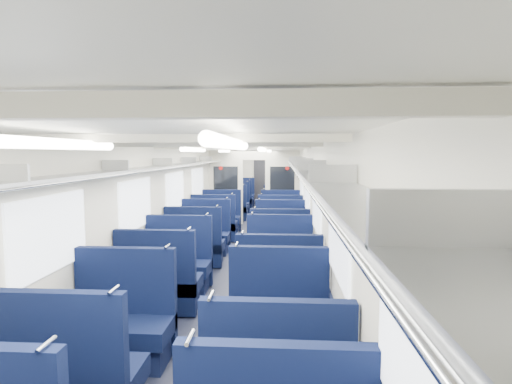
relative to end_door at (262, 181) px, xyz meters
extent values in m
cube|color=black|center=(0.00, -8.94, -1.00)|extent=(2.80, 18.00, 0.01)
cube|color=white|center=(0.00, -8.94, 1.35)|extent=(2.80, 18.00, 0.01)
cube|color=beige|center=(-1.40, -8.94, 0.18)|extent=(0.02, 18.00, 2.35)
cube|color=black|center=(-1.39, -8.94, -0.65)|extent=(0.03, 17.90, 0.70)
cube|color=beige|center=(1.40, -8.94, 0.18)|extent=(0.02, 18.00, 2.35)
cube|color=black|center=(1.39, -8.94, -0.65)|extent=(0.03, 17.90, 0.70)
cube|color=beige|center=(0.00, 0.06, 0.18)|extent=(2.80, 0.02, 2.35)
cube|color=#B2B5BA|center=(-1.22, -8.94, 0.97)|extent=(0.34, 17.40, 0.04)
cylinder|color=silver|center=(-1.04, -8.94, 0.95)|extent=(0.02, 17.40, 0.02)
cube|color=#B2B5BA|center=(-1.22, -14.94, 1.05)|extent=(0.34, 0.03, 0.14)
cube|color=#B2B5BA|center=(-1.22, -12.94, 1.05)|extent=(0.34, 0.03, 0.14)
cube|color=#B2B5BA|center=(-1.22, -10.94, 1.05)|extent=(0.34, 0.03, 0.14)
cube|color=#B2B5BA|center=(-1.22, -8.94, 1.05)|extent=(0.34, 0.03, 0.14)
cube|color=#B2B5BA|center=(-1.22, -6.94, 1.05)|extent=(0.34, 0.03, 0.14)
cube|color=#B2B5BA|center=(-1.22, -4.94, 1.05)|extent=(0.34, 0.03, 0.14)
cube|color=#B2B5BA|center=(-1.22, -2.94, 1.05)|extent=(0.34, 0.03, 0.14)
cube|color=#B2B5BA|center=(-1.22, -0.94, 1.05)|extent=(0.34, 0.03, 0.14)
cube|color=#B2B5BA|center=(1.22, -8.94, 0.97)|extent=(0.34, 17.40, 0.04)
cylinder|color=silver|center=(1.04, -8.94, 0.95)|extent=(0.02, 17.40, 0.02)
cube|color=#B2B5BA|center=(1.22, -16.94, 1.05)|extent=(0.34, 0.03, 0.14)
cube|color=#B2B5BA|center=(1.22, -14.94, 1.05)|extent=(0.34, 0.03, 0.14)
cube|color=#B2B5BA|center=(1.22, -12.94, 1.05)|extent=(0.34, 0.03, 0.14)
cube|color=#B2B5BA|center=(1.22, -10.94, 1.05)|extent=(0.34, 0.03, 0.14)
cube|color=#B2B5BA|center=(1.22, -8.94, 1.05)|extent=(0.34, 0.03, 0.14)
cube|color=#B2B5BA|center=(1.22, -6.94, 1.05)|extent=(0.34, 0.03, 0.14)
cube|color=#B2B5BA|center=(1.22, -4.94, 1.05)|extent=(0.34, 0.03, 0.14)
cube|color=#B2B5BA|center=(1.22, -2.94, 1.05)|extent=(0.34, 0.03, 0.14)
cube|color=#B2B5BA|center=(1.22, -0.94, 1.05)|extent=(0.34, 0.03, 0.14)
cube|color=white|center=(-1.38, -14.14, 0.42)|extent=(0.02, 1.30, 0.75)
cube|color=white|center=(-1.38, -11.84, 0.42)|extent=(0.02, 1.30, 0.75)
cube|color=white|center=(-1.38, -9.54, 0.42)|extent=(0.02, 1.30, 0.75)
cube|color=white|center=(-1.38, -7.24, 0.42)|extent=(0.02, 1.30, 0.75)
cube|color=white|center=(-1.38, -4.44, 0.42)|extent=(0.02, 1.30, 0.75)
cube|color=white|center=(-1.38, -2.14, 0.42)|extent=(0.02, 1.30, 0.75)
cube|color=white|center=(1.38, -16.44, 0.42)|extent=(0.02, 1.30, 0.75)
cube|color=white|center=(1.38, -14.14, 0.42)|extent=(0.02, 1.30, 0.75)
cube|color=white|center=(1.38, -11.84, 0.42)|extent=(0.02, 1.30, 0.75)
cube|color=white|center=(1.38, -9.54, 0.42)|extent=(0.02, 1.30, 0.75)
cube|color=white|center=(1.38, -7.24, 0.42)|extent=(0.02, 1.30, 0.75)
cube|color=white|center=(1.38, -4.44, 0.42)|extent=(0.02, 1.30, 0.75)
cube|color=white|center=(1.38, -2.14, 0.42)|extent=(0.02, 1.30, 0.75)
cube|color=silver|center=(0.00, -14.94, 1.31)|extent=(2.70, 0.06, 0.06)
cube|color=silver|center=(0.00, -12.94, 1.31)|extent=(2.70, 0.06, 0.06)
cube|color=silver|center=(0.00, -10.94, 1.31)|extent=(2.70, 0.06, 0.06)
cube|color=silver|center=(0.00, -8.94, 1.31)|extent=(2.70, 0.06, 0.06)
cube|color=silver|center=(0.00, -6.94, 1.31)|extent=(2.70, 0.06, 0.06)
cube|color=silver|center=(0.00, -4.94, 1.31)|extent=(2.70, 0.06, 0.06)
cube|color=silver|center=(0.00, -2.94, 1.31)|extent=(2.70, 0.06, 0.06)
cube|color=silver|center=(0.00, -0.94, 1.31)|extent=(2.70, 0.06, 0.06)
cylinder|color=white|center=(-0.55, -15.44, 1.26)|extent=(0.07, 1.60, 0.07)
cylinder|color=white|center=(-0.55, -11.44, 1.26)|extent=(0.07, 1.60, 0.07)
cylinder|color=white|center=(-0.55, -7.94, 1.26)|extent=(0.07, 1.60, 0.07)
cylinder|color=white|center=(-0.55, -3.44, 1.26)|extent=(0.07, 1.60, 0.07)
cylinder|color=white|center=(0.55, -15.44, 1.26)|extent=(0.07, 1.60, 0.07)
cylinder|color=white|center=(0.55, -11.44, 1.26)|extent=(0.07, 1.60, 0.07)
cylinder|color=white|center=(0.55, -7.94, 1.26)|extent=(0.07, 1.60, 0.07)
cylinder|color=white|center=(0.55, -3.44, 1.26)|extent=(0.07, 1.60, 0.07)
cube|color=black|center=(0.00, 0.00, 0.00)|extent=(0.75, 0.06, 2.00)
cube|color=silver|center=(-0.88, -5.43, 0.18)|extent=(1.05, 0.08, 2.35)
cube|color=black|center=(-0.87, -5.48, 0.40)|extent=(0.76, 0.02, 0.80)
cylinder|color=red|center=(-1.02, -5.48, 0.75)|extent=(0.12, 0.01, 0.12)
cube|color=silver|center=(0.88, -5.43, 0.18)|extent=(1.05, 0.08, 2.35)
cube|color=black|center=(0.87, -5.48, 0.40)|extent=(0.76, 0.02, 0.80)
cylinder|color=red|center=(1.02, -5.48, 0.75)|extent=(0.12, 0.01, 0.12)
cube|color=silver|center=(0.00, -5.43, 1.17)|extent=(0.70, 0.08, 0.35)
cylinder|color=silver|center=(-0.37, -15.92, 0.21)|extent=(0.02, 0.17, 0.02)
cylinder|color=silver|center=(0.37, -15.80, 0.21)|extent=(0.02, 0.17, 0.02)
cube|color=#0B1436|center=(-0.83, -14.84, -0.62)|extent=(1.10, 0.57, 0.19)
cube|color=#0B1436|center=(-0.83, -15.08, -0.40)|extent=(1.10, 0.10, 1.17)
cylinder|color=silver|center=(-0.37, -15.08, 0.21)|extent=(0.02, 0.17, 0.02)
cube|color=#0B1436|center=(0.83, -15.15, -0.40)|extent=(1.10, 0.10, 1.17)
cylinder|color=silver|center=(0.37, -15.15, 0.21)|extent=(0.02, 0.17, 0.02)
cube|color=#0B1436|center=(-0.83, -13.93, -0.62)|extent=(1.10, 0.57, 0.19)
cube|color=black|center=(-0.83, -13.93, -0.86)|extent=(1.01, 0.46, 0.28)
cube|color=#0B1436|center=(-0.83, -13.69, -0.40)|extent=(1.10, 0.10, 1.17)
cylinder|color=silver|center=(-0.37, -13.69, 0.21)|extent=(0.02, 0.17, 0.02)
cube|color=#0B1436|center=(0.83, -13.78, -0.62)|extent=(1.10, 0.57, 0.19)
cube|color=black|center=(0.83, -13.78, -0.86)|extent=(1.01, 0.46, 0.28)
cube|color=#0B1436|center=(0.83, -13.54, -0.40)|extent=(1.10, 0.10, 1.17)
cylinder|color=silver|center=(0.37, -13.54, 0.21)|extent=(0.02, 0.17, 0.02)
cube|color=#0B1436|center=(-0.83, -12.44, -0.62)|extent=(1.10, 0.57, 0.19)
cube|color=black|center=(-0.83, -12.44, -0.86)|extent=(1.01, 0.46, 0.28)
cube|color=#0B1436|center=(-0.83, -12.68, -0.40)|extent=(1.10, 0.10, 1.17)
cylinder|color=silver|center=(-0.37, -12.68, 0.21)|extent=(0.02, 0.17, 0.02)
cube|color=#0B1436|center=(0.83, -12.65, -0.62)|extent=(1.10, 0.57, 0.19)
cube|color=black|center=(0.83, -12.65, -0.86)|extent=(1.01, 0.46, 0.28)
cube|color=#0B1436|center=(0.83, -12.88, -0.40)|extent=(1.10, 0.10, 1.17)
cylinder|color=silver|center=(0.37, -12.88, 0.21)|extent=(0.02, 0.17, 0.02)
cube|color=#0B1436|center=(-0.83, -11.64, -0.62)|extent=(1.10, 0.57, 0.19)
cube|color=black|center=(-0.83, -11.64, -0.86)|extent=(1.01, 0.46, 0.28)
cube|color=#0B1436|center=(-0.83, -11.40, -0.40)|extent=(1.10, 0.10, 1.17)
cylinder|color=silver|center=(-0.37, -11.40, 0.21)|extent=(0.02, 0.17, 0.02)
cube|color=#0B1436|center=(0.83, -11.46, -0.62)|extent=(1.10, 0.57, 0.19)
cube|color=black|center=(0.83, -11.46, -0.86)|extent=(1.01, 0.46, 0.28)
cube|color=#0B1436|center=(0.83, -11.22, -0.40)|extent=(1.10, 0.10, 1.17)
cylinder|color=silver|center=(0.37, -11.22, 0.21)|extent=(0.02, 0.17, 0.02)
cube|color=#0B1436|center=(-0.83, -10.12, -0.62)|extent=(1.10, 0.57, 0.19)
cube|color=black|center=(-0.83, -10.12, -0.86)|extent=(1.01, 0.46, 0.28)
cube|color=#0B1436|center=(-0.83, -10.36, -0.40)|extent=(1.10, 0.10, 1.17)
cylinder|color=silver|center=(-0.37, -10.36, 0.21)|extent=(0.02, 0.17, 0.02)
cube|color=#0B1436|center=(0.83, -10.30, -0.62)|extent=(1.10, 0.57, 0.19)
cube|color=black|center=(0.83, -10.30, -0.86)|extent=(1.01, 0.46, 0.28)
cube|color=#0B1436|center=(0.83, -10.53, -0.40)|extent=(1.10, 0.10, 1.17)
cylinder|color=silver|center=(0.37, -10.53, 0.21)|extent=(0.02, 0.17, 0.02)
cube|color=#0B1436|center=(-0.83, -9.26, -0.62)|extent=(1.10, 0.57, 0.19)
cube|color=black|center=(-0.83, -9.26, -0.86)|extent=(1.01, 0.46, 0.28)
cube|color=#0B1436|center=(-0.83, -9.02, -0.40)|extent=(1.10, 0.10, 1.17)
cylinder|color=silver|center=(-0.37, -9.02, 0.21)|extent=(0.02, 0.17, 0.02)
cube|color=#0B1436|center=(0.83, -9.30, -0.62)|extent=(1.10, 0.57, 0.19)
cube|color=black|center=(0.83, -9.30, -0.86)|extent=(1.01, 0.46, 0.28)
cube|color=#0B1436|center=(0.83, -9.07, -0.40)|extent=(1.10, 0.10, 1.17)
cylinder|color=silver|center=(0.37, -9.07, 0.21)|extent=(0.02, 0.17, 0.02)
cube|color=#0B1436|center=(-0.83, -7.83, -0.62)|extent=(1.10, 0.57, 0.19)
cube|color=black|center=(-0.83, -7.83, -0.86)|extent=(1.01, 0.46, 0.28)
cube|color=#0B1436|center=(-0.83, -8.07, -0.40)|extent=(1.10, 0.10, 1.17)
cylinder|color=silver|center=(-0.37, -8.07, 0.21)|extent=(0.02, 0.17, 0.02)
cube|color=#0B1436|center=(0.83, -7.82, -0.62)|extent=(1.10, 0.57, 0.19)
cube|color=black|center=(0.83, -7.82, -0.86)|extent=(1.01, 0.46, 0.28)
cube|color=#0B1436|center=(0.83, -8.06, -0.40)|extent=(1.10, 0.10, 1.17)
cylinder|color=silver|center=(0.37, -8.06, 0.21)|extent=(0.02, 0.17, 0.02)
cube|color=#0B1436|center=(-0.83, -6.92, -0.62)|extent=(1.10, 0.57, 0.19)
cube|color=black|center=(-0.83, -6.92, -0.86)|extent=(1.01, 0.46, 0.28)
cube|color=#0B1436|center=(-0.83, -6.68, -0.40)|extent=(1.10, 0.10, 1.17)
cylinder|color=silver|center=(-0.37, -6.68, 0.21)|extent=(0.02, 0.17, 0.02)
cube|color=#0B1436|center=(0.83, -6.91, -0.62)|extent=(1.10, 0.57, 0.19)
cube|color=black|center=(0.83, -6.91, -0.86)|extent=(1.01, 0.46, 0.28)
cube|color=#0B1436|center=(0.83, -6.68, -0.40)|extent=(1.10, 0.10, 1.17)
cylinder|color=silver|center=(0.37, -6.68, 0.21)|extent=(0.02, 0.17, 0.02)
cube|color=#0B1436|center=(-0.83, -4.72, -0.62)|extent=(1.10, 0.57, 0.19)
cube|color=black|center=(-0.83, -4.72, -0.86)|extent=(1.01, 0.46, 0.28)
cube|color=#0B1436|center=(-0.83, -4.96, -0.40)|extent=(1.10, 0.10, 1.17)
cylinder|color=silver|center=(-0.37, -4.96, 0.21)|extent=(0.02, 0.17, 0.02)
cube|color=#0B1436|center=(0.83, -4.71, -0.62)|extent=(1.10, 0.57, 0.19)
cube|color=black|center=(0.83, -4.71, -0.86)|extent=(1.01, 0.46, 0.28)
cube|color=#0B1436|center=(0.83, -4.94, -0.40)|extent=(1.10, 0.10, 1.17)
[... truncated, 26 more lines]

